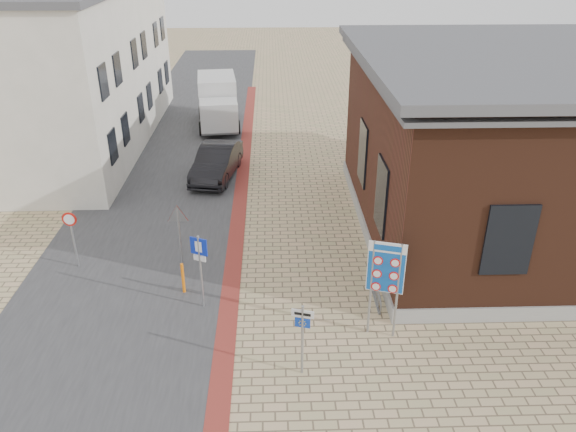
# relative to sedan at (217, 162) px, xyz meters

# --- Properties ---
(ground) EXTENTS (120.00, 120.00, 0.00)m
(ground) POSITION_rel_sedan_xyz_m (3.20, -12.51, -0.76)
(ground) COLOR tan
(ground) RESTS_ON ground
(road_strip) EXTENTS (7.00, 60.00, 0.02)m
(road_strip) POSITION_rel_sedan_xyz_m (-2.30, 2.49, -0.75)
(road_strip) COLOR #38383A
(road_strip) RESTS_ON ground
(curb_strip) EXTENTS (0.60, 40.00, 0.02)m
(curb_strip) POSITION_rel_sedan_xyz_m (1.20, -2.51, -0.74)
(curb_strip) COLOR maroon
(curb_strip) RESTS_ON ground
(brick_building) EXTENTS (13.00, 13.00, 6.80)m
(brick_building) POSITION_rel_sedan_xyz_m (12.19, -5.51, 2.73)
(brick_building) COLOR gray
(brick_building) RESTS_ON ground
(townhouse_near) EXTENTS (7.40, 6.40, 8.30)m
(townhouse_near) POSITION_rel_sedan_xyz_m (-7.79, -0.51, 3.41)
(townhouse_near) COLOR beige
(townhouse_near) RESTS_ON ground
(townhouse_mid) EXTENTS (7.40, 6.40, 9.10)m
(townhouse_mid) POSITION_rel_sedan_xyz_m (-7.79, 5.49, 3.81)
(townhouse_mid) COLOR beige
(townhouse_mid) RESTS_ON ground
(townhouse_far) EXTENTS (7.40, 6.40, 8.30)m
(townhouse_far) POSITION_rel_sedan_xyz_m (-7.79, 11.49, 3.41)
(townhouse_far) COLOR beige
(townhouse_far) RESTS_ON ground
(bike_rack) EXTENTS (0.08, 1.80, 0.60)m
(bike_rack) POSITION_rel_sedan_xyz_m (5.85, -10.31, -0.50)
(bike_rack) COLOR slate
(bike_rack) RESTS_ON ground
(sedan) EXTENTS (2.34, 4.81, 1.52)m
(sedan) POSITION_rel_sedan_xyz_m (0.00, 0.00, 0.00)
(sedan) COLOR black
(sedan) RESTS_ON ground
(box_truck) EXTENTS (2.76, 5.63, 2.84)m
(box_truck) POSITION_rel_sedan_xyz_m (-0.56, 8.08, 0.71)
(box_truck) COLOR slate
(box_truck) RESTS_ON ground
(border_sign) EXTENTS (1.01, 0.34, 3.05)m
(border_sign) POSITION_rel_sedan_xyz_m (5.70, -12.01, 1.45)
(border_sign) COLOR gray
(border_sign) RESTS_ON ground
(essen_sign) EXTENTS (0.57, 0.20, 2.16)m
(essen_sign) POSITION_rel_sedan_xyz_m (3.33, -13.56, 0.65)
(essen_sign) COLOR gray
(essen_sign) RESTS_ON ground
(parking_sign) EXTENTS (0.52, 0.27, 2.53)m
(parking_sign) POSITION_rel_sedan_xyz_m (0.41, -10.51, 0.96)
(parking_sign) COLOR gray
(parking_sign) RESTS_ON ground
(yield_sign) EXTENTS (0.80, 0.08, 2.26)m
(yield_sign) POSITION_rel_sedan_xyz_m (-0.60, -7.97, 0.96)
(yield_sign) COLOR gray
(yield_sign) RESTS_ON ground
(speed_sign) EXTENTS (0.50, 0.07, 2.13)m
(speed_sign) POSITION_rel_sedan_xyz_m (-4.22, -8.01, 0.65)
(speed_sign) COLOR gray
(speed_sign) RESTS_ON ground
(bollard) EXTENTS (0.11, 0.11, 1.08)m
(bollard) POSITION_rel_sedan_xyz_m (-0.30, -9.71, -0.22)
(bollard) COLOR orange
(bollard) RESTS_ON ground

